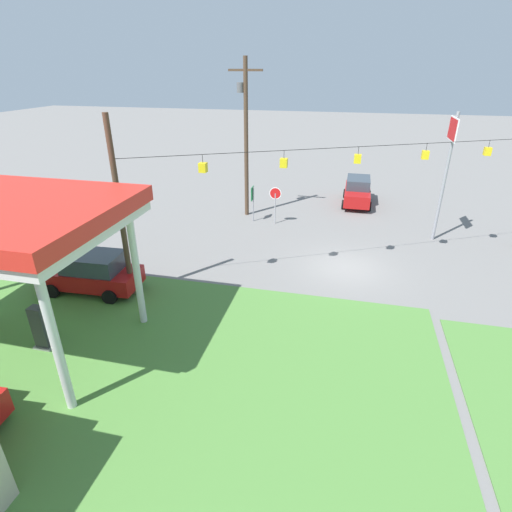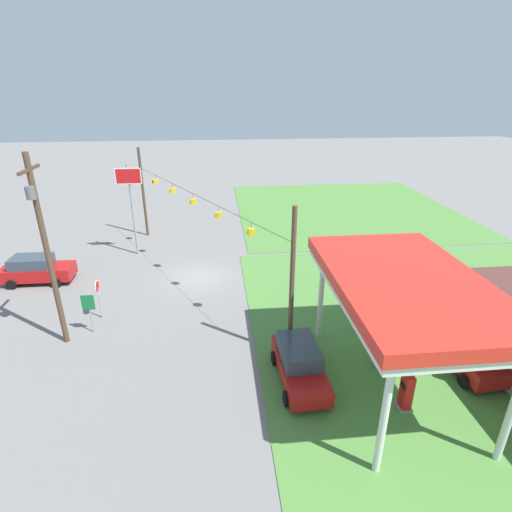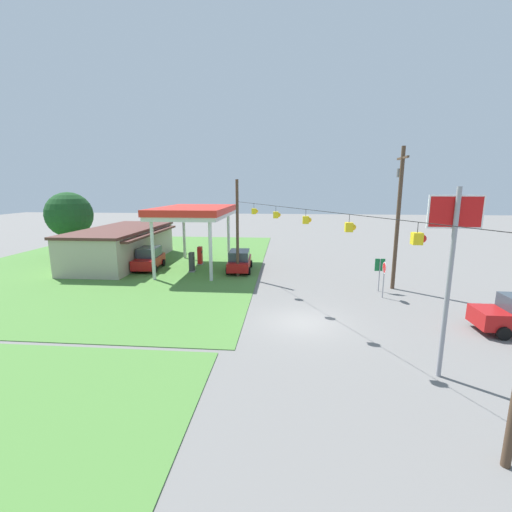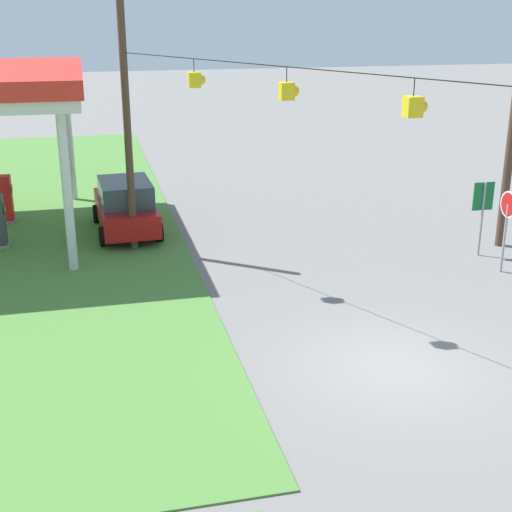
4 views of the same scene
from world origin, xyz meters
name	(u,v)px [view 4 (image 4 of 4)]	position (x,y,z in m)	size (l,w,h in m)	color
ground_plane	(394,367)	(0.00, 0.00, 0.00)	(160.00, 160.00, 0.00)	slate
fuel_pump_far	(7,200)	(13.82, 9.30, 0.84)	(0.71, 0.56, 1.77)	gray
car_at_pumps_front	(126,206)	(11.55, 5.11, 0.97)	(4.69, 2.28, 1.91)	#AD1414
stop_sign_roadside	(507,214)	(4.89, -5.62, 1.81)	(0.80, 0.08, 2.50)	#99999E
route_sign	(483,204)	(6.45, -5.74, 1.71)	(0.10, 0.70, 2.40)	gray
signal_span_gantry	(409,169)	(0.00, -0.01, 4.47)	(19.48, 10.24, 8.04)	#4C3828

